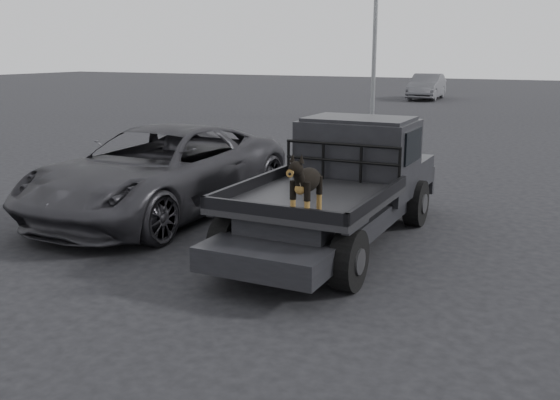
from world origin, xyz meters
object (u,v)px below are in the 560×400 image
at_px(parked_suv, 160,171).
at_px(flatbed_ute, 336,213).
at_px(distant_car_a, 427,87).
at_px(dog, 306,185).

bearing_deg(parked_suv, flatbed_ute, -4.40).
xyz_separation_m(flatbed_ute, distant_car_a, (-5.48, 28.88, 0.28)).
bearing_deg(parked_suv, distant_car_a, 94.42).
bearing_deg(flatbed_ute, distant_car_a, 100.74).
bearing_deg(parked_suv, dog, -29.71).
distance_m(dog, parked_suv, 4.39).
bearing_deg(dog, flatbed_ute, 100.48).
relative_size(flatbed_ute, dog, 7.30).
xyz_separation_m(flatbed_ute, dog, (0.35, -1.90, 0.83)).
bearing_deg(flatbed_ute, parked_suv, 175.28).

